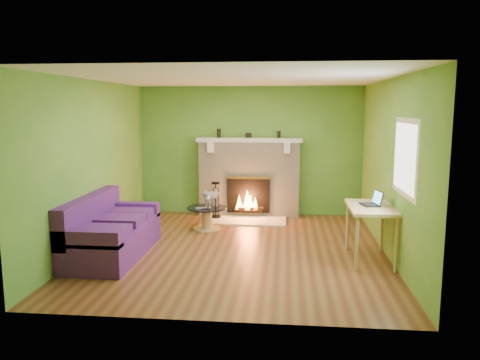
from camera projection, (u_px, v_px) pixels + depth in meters
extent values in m
plane|color=#5A2D19|center=(237.00, 249.00, 7.27)|extent=(5.00, 5.00, 0.00)
plane|color=white|center=(237.00, 78.00, 6.87)|extent=(5.00, 5.00, 0.00)
plane|color=#438029|center=(250.00, 151.00, 9.53)|extent=(5.00, 0.00, 5.00)
plane|color=#438029|center=(211.00, 197.00, 4.61)|extent=(5.00, 0.00, 5.00)
plane|color=#438029|center=(94.00, 164.00, 7.29)|extent=(0.00, 5.00, 5.00)
plane|color=#438029|center=(390.00, 168.00, 6.85)|extent=(0.00, 5.00, 5.00)
plane|color=silver|center=(405.00, 157.00, 5.93)|extent=(0.00, 1.20, 1.20)
plane|color=white|center=(405.00, 157.00, 5.93)|extent=(0.00, 1.06, 1.06)
cube|color=#BEB89D|center=(249.00, 179.00, 9.44)|extent=(2.00, 0.35, 1.50)
cube|color=black|center=(248.00, 196.00, 9.30)|extent=(0.85, 0.03, 0.68)
cube|color=gold|center=(248.00, 178.00, 9.24)|extent=(0.91, 0.02, 0.04)
cylinder|color=black|center=(248.00, 210.00, 9.31)|extent=(0.55, 0.07, 0.07)
cube|color=silver|center=(249.00, 140.00, 9.29)|extent=(2.10, 0.28, 0.08)
cube|color=silver|center=(210.00, 147.00, 9.20)|extent=(0.12, 0.10, 0.20)
cube|color=silver|center=(287.00, 148.00, 9.06)|extent=(0.12, 0.10, 0.20)
cube|color=beige|center=(247.00, 221.00, 9.04)|extent=(1.50, 0.75, 0.03)
cube|color=silver|center=(249.00, 140.00, 9.29)|extent=(2.10, 0.28, 0.08)
cube|color=#411A64|center=(113.00, 241.00, 6.93)|extent=(0.89, 1.98, 0.45)
cube|color=#411A64|center=(90.00, 215.00, 6.91)|extent=(0.20, 1.98, 0.56)
cube|color=#411A64|center=(87.00, 239.00, 6.02)|extent=(0.89, 0.20, 0.22)
cube|color=#411A64|center=(132.00, 209.00, 7.76)|extent=(0.89, 0.20, 0.22)
cube|color=#411A64|center=(101.00, 232.00, 6.34)|extent=(0.71, 0.53, 0.12)
cube|color=#411A64|center=(118.00, 220.00, 6.98)|extent=(0.71, 0.53, 0.12)
cube|color=#411A64|center=(131.00, 212.00, 7.53)|extent=(0.71, 0.53, 0.12)
cylinder|color=tan|center=(207.00, 228.00, 8.46)|extent=(0.50, 0.50, 0.03)
cylinder|color=tan|center=(207.00, 218.00, 8.43)|extent=(0.18, 0.18, 0.35)
cylinder|color=black|center=(207.00, 208.00, 8.40)|extent=(0.71, 0.71, 0.02)
cube|color=tan|center=(371.00, 208.00, 6.62)|extent=(0.62, 1.07, 0.04)
cylinder|color=tan|center=(357.00, 244.00, 6.23)|extent=(0.05, 0.05, 0.75)
cylinder|color=tan|center=(397.00, 245.00, 6.18)|extent=(0.05, 0.05, 0.75)
cylinder|color=tan|center=(348.00, 226.00, 7.18)|extent=(0.05, 0.05, 0.75)
cylinder|color=tan|center=(382.00, 227.00, 7.13)|extent=(0.05, 0.05, 0.75)
cube|color=gray|center=(200.00, 208.00, 8.29)|extent=(0.18, 0.10, 0.02)
cube|color=black|center=(206.00, 209.00, 8.22)|extent=(0.16, 0.06, 0.02)
cylinder|color=black|center=(219.00, 133.00, 9.36)|extent=(0.08, 0.08, 0.18)
cylinder|color=black|center=(279.00, 134.00, 9.25)|extent=(0.07, 0.07, 0.14)
cube|color=black|center=(248.00, 135.00, 9.31)|extent=(0.12, 0.08, 0.10)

